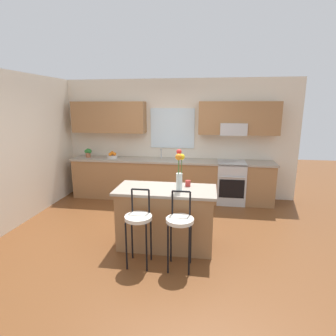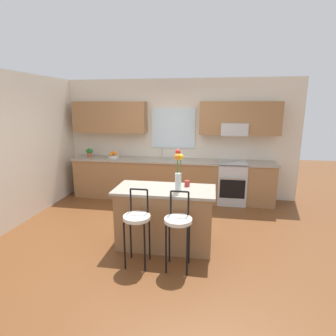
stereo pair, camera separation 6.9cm
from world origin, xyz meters
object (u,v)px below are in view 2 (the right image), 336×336
at_px(mug_ceramic, 187,183).
at_px(fruit_bowl_oranges, 113,155).
at_px(bar_stool_middle, 178,224).
at_px(potted_plant_small, 89,152).
at_px(oven_range, 232,183).
at_px(kitchen_island, 165,217).
at_px(bar_stool_near, 137,221).
at_px(flower_vase, 178,170).

relative_size(mug_ceramic, fruit_bowl_oranges, 0.38).
xyz_separation_m(bar_stool_middle, potted_plant_small, (-2.47, 2.70, 0.40)).
height_order(oven_range, kitchen_island, same).
xyz_separation_m(kitchen_island, fruit_bowl_oranges, (-1.60, 2.14, 0.51)).
relative_size(oven_range, bar_stool_near, 0.88).
bearing_deg(kitchen_island, fruit_bowl_oranges, 126.78).
height_order(flower_vase, fruit_bowl_oranges, flower_vase).
relative_size(kitchen_island, mug_ceramic, 16.50).
bearing_deg(potted_plant_small, kitchen_island, -44.28).
bearing_deg(bar_stool_near, mug_ceramic, 51.25).
bearing_deg(potted_plant_small, oven_range, -0.41).
distance_m(kitchen_island, fruit_bowl_oranges, 2.72).
height_order(bar_stool_middle, fruit_bowl_oranges, fruit_bowl_oranges).
height_order(bar_stool_near, flower_vase, flower_vase).
distance_m(oven_range, kitchen_island, 2.39).
xyz_separation_m(bar_stool_near, potted_plant_small, (-1.92, 2.70, 0.40)).
distance_m(flower_vase, mug_ceramic, 0.38).
relative_size(oven_range, fruit_bowl_oranges, 3.83).
relative_size(flower_vase, mug_ceramic, 6.70).
relative_size(bar_stool_near, potted_plant_small, 4.95).
height_order(kitchen_island, fruit_bowl_oranges, fruit_bowl_oranges).
distance_m(mug_ceramic, fruit_bowl_oranges, 2.75).
relative_size(kitchen_island, flower_vase, 2.46).
xyz_separation_m(bar_stool_near, flower_vase, (0.48, 0.49, 0.59)).
relative_size(bar_stool_near, bar_stool_middle, 1.00).
distance_m(oven_range, mug_ceramic, 2.16).
bearing_deg(mug_ceramic, oven_range, 67.59).
height_order(fruit_bowl_oranges, potted_plant_small, potted_plant_small).
bearing_deg(potted_plant_small, flower_vase, -42.70).
relative_size(bar_stool_near, mug_ceramic, 11.58).
relative_size(mug_ceramic, potted_plant_small, 0.43).
relative_size(flower_vase, fruit_bowl_oranges, 2.51).
bearing_deg(bar_stool_middle, fruit_bowl_oranges, 124.73).
xyz_separation_m(oven_range, mug_ceramic, (-0.80, -1.94, 0.51)).
bearing_deg(flower_vase, bar_stool_near, -134.95).
bearing_deg(oven_range, bar_stool_middle, -107.42).
xyz_separation_m(mug_ceramic, potted_plant_small, (-2.50, 1.97, 0.07)).
distance_m(bar_stool_near, bar_stool_middle, 0.55).
distance_m(kitchen_island, flower_vase, 0.80).
height_order(bar_stool_near, bar_stool_middle, same).
xyz_separation_m(flower_vase, potted_plant_small, (-2.40, 2.22, -0.19)).
bearing_deg(mug_ceramic, flower_vase, -112.75).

